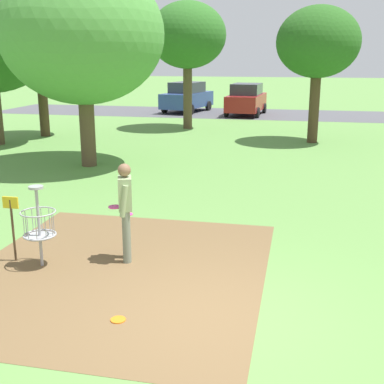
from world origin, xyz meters
TOP-DOWN VIEW (x-y plane):
  - ground_plane at (0.00, 0.00)m, footprint 160.00×160.00m
  - dirt_tee_pad at (-1.87, 1.25)m, footprint 4.81×5.51m
  - disc_golf_basket at (-3.25, 1.17)m, footprint 0.98×0.58m
  - player_foreground_watching at (-1.86, 1.70)m, footprint 0.44×0.50m
  - frisbee_near_basket at (-1.29, -0.31)m, footprint 0.20×0.20m
  - frisbee_mid_grass at (-2.71, 4.16)m, footprint 0.23×0.23m
  - tree_near_left at (-10.02, 14.29)m, footprint 3.33×3.33m
  - tree_near_right at (-5.64, 8.88)m, footprint 4.98×4.98m
  - tree_mid_left at (-4.39, 17.93)m, footprint 3.61×3.61m
  - tree_far_left at (1.47, 15.00)m, footprint 3.25×3.25m
  - parking_lot_strip at (0.00, 24.97)m, footprint 36.00×6.00m
  - parked_car_leftmost at (-6.06, 25.25)m, footprint 2.73×4.50m
  - parked_car_center_left at (-2.24, 24.28)m, footprint 2.21×4.32m

SIDE VIEW (x-z plane):
  - ground_plane at x=0.00m, z-range 0.00..0.00m
  - parking_lot_strip at x=0.00m, z-range 0.00..0.01m
  - dirt_tee_pad at x=-1.87m, z-range 0.00..0.01m
  - frisbee_near_basket at x=-1.29m, z-range 0.00..0.02m
  - frisbee_mid_grass at x=-2.71m, z-range 0.00..0.02m
  - disc_golf_basket at x=-3.25m, z-range 0.06..1.45m
  - parked_car_leftmost at x=-6.06m, z-range 0.00..1.84m
  - parked_car_center_left at x=-2.24m, z-range 0.00..1.84m
  - player_foreground_watching at x=-1.86m, z-range 0.11..1.82m
  - tree_near_left at x=-10.02m, z-range 1.19..6.49m
  - tree_far_left at x=1.47m, z-range 1.24..6.57m
  - tree_near_right at x=-5.64m, z-range 0.96..7.15m
  - tree_mid_left at x=-4.39m, z-range 1.37..7.26m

